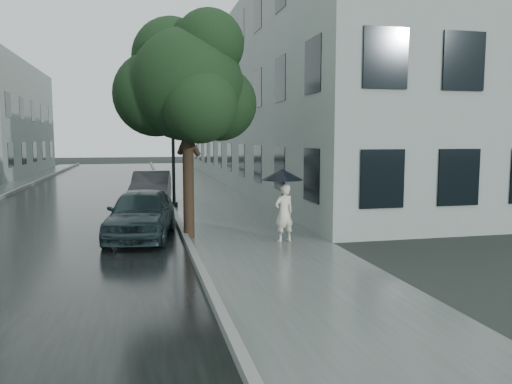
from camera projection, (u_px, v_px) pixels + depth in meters
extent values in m
plane|color=black|center=(271.00, 262.00, 10.63)|extent=(120.00, 120.00, 0.00)
cube|color=slate|center=(208.00, 197.00, 22.30)|extent=(3.50, 60.00, 0.01)
cube|color=slate|center=(166.00, 196.00, 21.88)|extent=(0.15, 60.00, 0.15)
cube|color=black|center=(83.00, 200.00, 21.10)|extent=(6.85, 60.00, 0.00)
cube|color=gray|center=(277.00, 107.00, 30.26)|extent=(7.00, 36.00, 9.00)
cube|color=black|center=(220.00, 106.00, 29.47)|extent=(0.08, 32.40, 7.20)
cube|color=black|center=(33.00, 119.00, 36.90)|extent=(0.08, 16.20, 6.40)
imported|color=silver|center=(284.00, 213.00, 12.61)|extent=(0.62, 0.49, 1.47)
cylinder|color=black|center=(282.00, 191.00, 12.57)|extent=(0.02, 0.02, 0.57)
cone|color=black|center=(282.00, 174.00, 12.52)|extent=(1.12, 1.12, 0.28)
cylinder|color=black|center=(282.00, 168.00, 12.50)|extent=(0.02, 0.02, 0.08)
cylinder|color=black|center=(282.00, 204.00, 12.60)|extent=(0.03, 0.03, 0.06)
cylinder|color=#332619|center=(188.00, 184.00, 13.05)|extent=(0.29, 0.29, 2.88)
sphere|color=#193317|center=(187.00, 85.00, 12.77)|extent=(2.88, 2.88, 2.88)
sphere|color=#193317|center=(220.00, 104.00, 13.34)|extent=(1.99, 1.99, 1.99)
sphere|color=#193317|center=(156.00, 94.00, 13.05)|extent=(2.22, 2.22, 2.22)
sphere|color=#193317|center=(199.00, 105.00, 12.13)|extent=(1.87, 1.87, 1.87)
sphere|color=#193317|center=(172.00, 57.00, 13.25)|extent=(2.10, 2.10, 2.10)
sphere|color=#193317|center=(209.00, 44.00, 12.58)|extent=(1.79, 1.79, 1.79)
cylinder|color=black|center=(173.00, 136.00, 18.72)|extent=(0.12, 0.12, 5.40)
cylinder|color=black|center=(174.00, 205.00, 19.00)|extent=(0.28, 0.28, 0.20)
cylinder|color=black|center=(165.00, 63.00, 18.45)|extent=(0.50, 0.24, 0.08)
sphere|color=silver|center=(157.00, 64.00, 18.49)|extent=(0.32, 0.32, 0.32)
imported|color=#1B2B2F|center=(141.00, 213.00, 13.12)|extent=(2.12, 4.05, 1.32)
imported|color=black|center=(151.00, 188.00, 19.61)|extent=(1.78, 4.12, 1.32)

